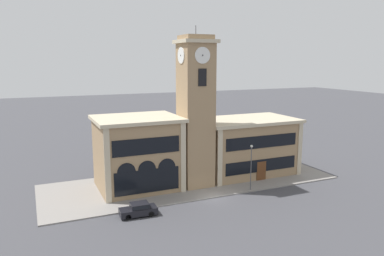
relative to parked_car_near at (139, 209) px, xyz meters
The scene contains 7 objects.
ground_plane 10.14m from the parked_car_near, ahead, with size 300.00×300.00×0.00m, color #424247.
sidewalk_kerb 13.06m from the parked_car_near, 39.82° to the left, with size 40.88×13.97×0.15m.
clock_tower 15.36m from the parked_car_near, 34.26° to the left, with size 4.74×4.74×21.48m.
town_hall_left_wing 10.25m from the parked_car_near, 74.54° to the left, with size 11.10×9.23×9.73m.
town_hall_right_wing 21.69m from the parked_car_near, 25.00° to the left, with size 14.82×9.23×8.44m.
parked_car_near is the anchor object (origin of this frame).
street_lamp 16.25m from the parked_car_near, ahead, with size 0.36×0.36×6.09m.
Camera 1 is at (-20.39, -39.71, 17.05)m, focal length 35.00 mm.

